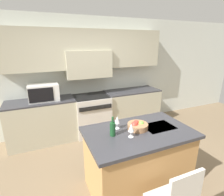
% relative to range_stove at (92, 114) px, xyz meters
% --- Properties ---
extents(ground_plane, '(10.00, 10.00, 0.00)m').
position_rel_range_stove_xyz_m(ground_plane, '(0.00, -1.80, -0.47)').
color(ground_plane, '#7A664C').
extents(back_cabinetry, '(10.00, 0.46, 2.70)m').
position_rel_range_stove_xyz_m(back_cabinetry, '(0.00, 0.27, 1.13)').
color(back_cabinetry, silver).
rests_on(back_cabinetry, ground_plane).
extents(back_counter, '(3.61, 0.62, 0.95)m').
position_rel_range_stove_xyz_m(back_counter, '(0.00, 0.02, 0.01)').
color(back_counter, '#B2AD93').
rests_on(back_counter, ground_plane).
extents(range_stove, '(0.80, 0.70, 0.93)m').
position_rel_range_stove_xyz_m(range_stove, '(0.00, 0.00, 0.00)').
color(range_stove, beige).
rests_on(range_stove, ground_plane).
extents(microwave, '(0.60, 0.38, 0.35)m').
position_rel_range_stove_xyz_m(microwave, '(-1.01, 0.02, 0.66)').
color(microwave, silver).
rests_on(microwave, back_counter).
extents(kitchen_island, '(1.49, 0.91, 0.94)m').
position_rel_range_stove_xyz_m(kitchen_island, '(0.12, -1.91, 0.01)').
color(kitchen_island, '#B7844C').
rests_on(kitchen_island, ground_plane).
extents(wine_bottle, '(0.07, 0.07, 0.26)m').
position_rel_range_stove_xyz_m(wine_bottle, '(-0.26, -1.88, 0.58)').
color(wine_bottle, '#194723').
rests_on(wine_bottle, kitchen_island).
extents(wine_glass_near, '(0.07, 0.07, 0.19)m').
position_rel_range_stove_xyz_m(wine_glass_near, '(-0.06, -2.01, 0.61)').
color(wine_glass_near, white).
rests_on(wine_glass_near, kitchen_island).
extents(wine_glass_far, '(0.07, 0.07, 0.19)m').
position_rel_range_stove_xyz_m(wine_glass_far, '(-0.13, -1.73, 0.61)').
color(wine_glass_far, white).
rests_on(wine_glass_far, kitchen_island).
extents(fruit_bowl, '(0.29, 0.29, 0.12)m').
position_rel_range_stove_xyz_m(fruit_bowl, '(0.13, -1.85, 0.52)').
color(fruit_bowl, '#996B47').
rests_on(fruit_bowl, kitchen_island).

